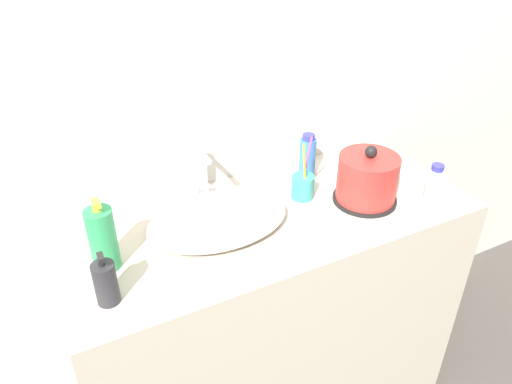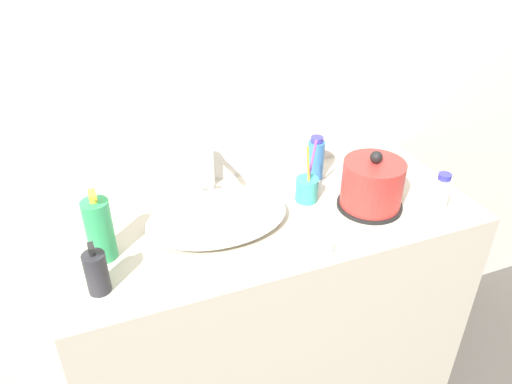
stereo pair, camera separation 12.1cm
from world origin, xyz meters
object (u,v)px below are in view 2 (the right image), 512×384
Objects in this scene: faucet at (202,167)px; electric_kettle at (372,187)px; hand_cream_bottle at (97,272)px; lotion_bottle at (99,229)px; mouthwash_bottle at (316,158)px; shampoo_bottle at (440,198)px; toothbrush_cup at (307,189)px.

electric_kettle is (0.47, -0.24, -0.04)m from faucet.
hand_cream_bottle is at bearing -139.02° from faucet.
faucet is 0.96× the size of lotion_bottle.
lotion_bottle reaches higher than mouthwash_bottle.
faucet reaches higher than shampoo_bottle.
lotion_bottle is 0.14m from hand_cream_bottle.
hand_cream_bottle is (-0.03, -0.13, -0.03)m from lotion_bottle.
toothbrush_cup is at bearing -127.16° from mouthwash_bottle.
toothbrush_cup reaches higher than hand_cream_bottle.
faucet is 0.39m from mouthwash_bottle.
faucet is at bearing 178.34° from mouthwash_bottle.
faucet is at bearing 149.70° from shampoo_bottle.
faucet is 1.37× the size of hand_cream_bottle.
electric_kettle is 0.95× the size of toothbrush_cup.
toothbrush_cup is at bearing 143.96° from shampoo_bottle.
toothbrush_cup is 0.64m from lotion_bottle.
shampoo_bottle is 0.99m from hand_cream_bottle.
lotion_bottle is 1.40× the size of mouthwash_bottle.
lotion_bottle is 1.38× the size of shampoo_bottle.
faucet is 1.35× the size of mouthwash_bottle.
shampoo_bottle is at bearing -10.68° from lotion_bottle.
faucet is 1.01× the size of electric_kettle.
lotion_bottle reaches higher than hand_cream_bottle.
mouthwash_bottle reaches higher than hand_cream_bottle.
lotion_bottle is at bearing 176.16° from electric_kettle.
lotion_bottle is (-0.64, -0.05, 0.05)m from toothbrush_cup.
toothbrush_cup is at bearing -23.36° from faucet.
toothbrush_cup reaches higher than faucet.
toothbrush_cup is at bearing 15.56° from hand_cream_bottle.
shampoo_bottle is 1.03× the size of hand_cream_bottle.
faucet is 0.38m from lotion_bottle.
shampoo_bottle is 0.42m from mouthwash_bottle.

